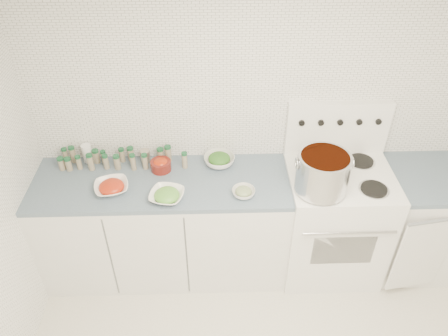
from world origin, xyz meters
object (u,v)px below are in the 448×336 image
stove (333,218)px  stock_pot (323,172)px  bowl_snowpea (167,195)px  bowl_tomato (112,187)px

stove → stock_pot: 0.65m
stock_pot → bowl_snowpea: (-1.05, -0.03, -0.16)m
bowl_tomato → bowl_snowpea: (0.39, -0.10, -0.00)m
bowl_snowpea → stock_pot: bearing=1.5°
stove → stock_pot: stove is taller
stove → bowl_tomato: stove is taller
stove → bowl_snowpea: size_ratio=4.89×
bowl_tomato → stock_pot: bearing=-2.9°
stock_pot → bowl_tomato: stock_pot is taller
stove → bowl_snowpea: bearing=-171.4°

